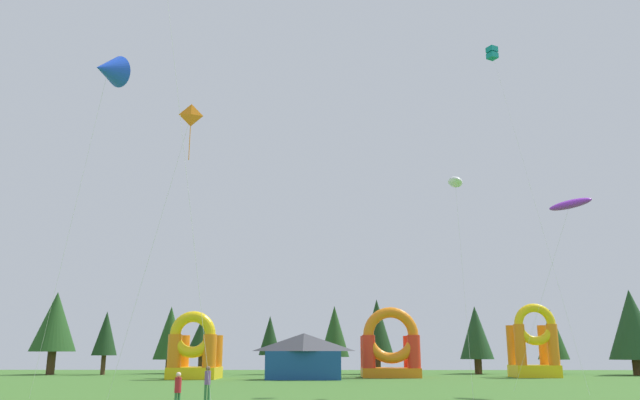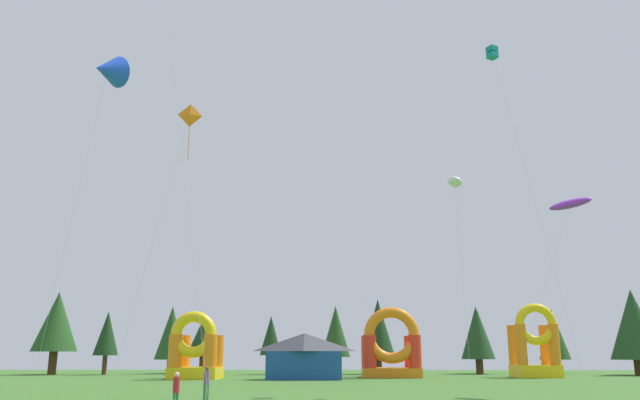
{
  "view_description": "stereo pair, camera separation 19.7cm",
  "coord_description": "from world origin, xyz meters",
  "px_view_note": "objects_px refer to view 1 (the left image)",
  "views": [
    {
      "loc": [
        0.78,
        -28.89,
        2.47
      ],
      "look_at": [
        0.0,
        15.84,
        13.45
      ],
      "focal_mm": 34.75,
      "sensor_mm": 36.0,
      "label": 1
    },
    {
      "loc": [
        0.98,
        -28.89,
        2.47
      ],
      "look_at": [
        0.0,
        15.84,
        13.45
      ],
      "focal_mm": 34.75,
      "sensor_mm": 36.0,
      "label": 2
    }
  ],
  "objects_px": {
    "festival_tent": "(304,356)",
    "person_midfield": "(208,381)",
    "kite_teal_box": "(492,54)",
    "kite_white_parafoil": "(455,182)",
    "inflatable_yellow_castle": "(390,352)",
    "kite_orange_diamond": "(190,119)",
    "person_left_edge": "(178,388)",
    "kite_purple_parafoil": "(570,204)",
    "kite_blue_delta": "(108,70)",
    "inflatable_orange_dome": "(534,349)",
    "inflatable_blue_arch": "(194,354)"
  },
  "relations": [
    {
      "from": "kite_teal_box",
      "to": "person_midfield",
      "type": "height_order",
      "value": "kite_teal_box"
    },
    {
      "from": "kite_teal_box",
      "to": "kite_orange_diamond",
      "type": "distance_m",
      "value": 24.45
    },
    {
      "from": "festival_tent",
      "to": "person_midfield",
      "type": "bearing_deg",
      "value": -98.24
    },
    {
      "from": "kite_blue_delta",
      "to": "inflatable_orange_dome",
      "type": "distance_m",
      "value": 47.6
    },
    {
      "from": "kite_teal_box",
      "to": "kite_orange_diamond",
      "type": "xyz_separation_m",
      "value": [
        -19.69,
        -11.11,
        -9.3
      ]
    },
    {
      "from": "kite_purple_parafoil",
      "to": "inflatable_blue_arch",
      "type": "height_order",
      "value": "kite_purple_parafoil"
    },
    {
      "from": "inflatable_blue_arch",
      "to": "festival_tent",
      "type": "height_order",
      "value": "inflatable_blue_arch"
    },
    {
      "from": "kite_purple_parafoil",
      "to": "kite_orange_diamond",
      "type": "distance_m",
      "value": 23.95
    },
    {
      "from": "inflatable_orange_dome",
      "to": "kite_teal_box",
      "type": "bearing_deg",
      "value": -110.76
    },
    {
      "from": "kite_white_parafoil",
      "to": "inflatable_orange_dome",
      "type": "bearing_deg",
      "value": 64.8
    },
    {
      "from": "kite_purple_parafoil",
      "to": "festival_tent",
      "type": "xyz_separation_m",
      "value": [
        -17.63,
        20.02,
        -9.44
      ]
    },
    {
      "from": "festival_tent",
      "to": "inflatable_yellow_castle",
      "type": "bearing_deg",
      "value": 28.67
    },
    {
      "from": "kite_orange_diamond",
      "to": "kite_blue_delta",
      "type": "xyz_separation_m",
      "value": [
        -5.32,
        1.57,
        3.68
      ]
    },
    {
      "from": "inflatable_yellow_castle",
      "to": "inflatable_blue_arch",
      "type": "bearing_deg",
      "value": -169.64
    },
    {
      "from": "kite_orange_diamond",
      "to": "kite_white_parafoil",
      "type": "bearing_deg",
      "value": 21.12
    },
    {
      "from": "person_midfield",
      "to": "inflatable_yellow_castle",
      "type": "height_order",
      "value": "inflatable_yellow_castle"
    },
    {
      "from": "kite_white_parafoil",
      "to": "kite_teal_box",
      "type": "bearing_deg",
      "value": 49.96
    },
    {
      "from": "person_midfield",
      "to": "inflatable_yellow_castle",
      "type": "xyz_separation_m",
      "value": [
        12.08,
        30.4,
        1.41
      ]
    },
    {
      "from": "kite_white_parafoil",
      "to": "festival_tent",
      "type": "xyz_separation_m",
      "value": [
        -10.26,
        21.06,
        -10.64
      ]
    },
    {
      "from": "person_left_edge",
      "to": "inflatable_yellow_castle",
      "type": "bearing_deg",
      "value": -156.72
    },
    {
      "from": "inflatable_yellow_castle",
      "to": "kite_purple_parafoil",
      "type": "bearing_deg",
      "value": -69.28
    },
    {
      "from": "person_left_edge",
      "to": "festival_tent",
      "type": "distance_m",
      "value": 31.42
    },
    {
      "from": "kite_white_parafoil",
      "to": "kite_orange_diamond",
      "type": "xyz_separation_m",
      "value": [
        -15.32,
        -5.92,
        2.01
      ]
    },
    {
      "from": "kite_teal_box",
      "to": "inflatable_blue_arch",
      "type": "bearing_deg",
      "value": 145.67
    },
    {
      "from": "kite_white_parafoil",
      "to": "inflatable_yellow_castle",
      "type": "xyz_separation_m",
      "value": [
        -1.93,
        25.62,
        -10.24
      ]
    },
    {
      "from": "kite_orange_diamond",
      "to": "person_left_edge",
      "type": "distance_m",
      "value": 14.4
    },
    {
      "from": "person_left_edge",
      "to": "kite_blue_delta",
      "type": "bearing_deg",
      "value": -89.55
    },
    {
      "from": "kite_blue_delta",
      "to": "person_left_edge",
      "type": "xyz_separation_m",
      "value": [
        6.41,
        -5.74,
        -17.41
      ]
    },
    {
      "from": "kite_orange_diamond",
      "to": "inflatable_orange_dome",
      "type": "distance_m",
      "value": 44.05
    },
    {
      "from": "person_left_edge",
      "to": "inflatable_yellow_castle",
      "type": "distance_m",
      "value": 37.79
    },
    {
      "from": "kite_purple_parafoil",
      "to": "inflatable_blue_arch",
      "type": "bearing_deg",
      "value": 142.83
    },
    {
      "from": "inflatable_orange_dome",
      "to": "festival_tent",
      "type": "height_order",
      "value": "inflatable_orange_dome"
    },
    {
      "from": "kite_blue_delta",
      "to": "kite_orange_diamond",
      "type": "bearing_deg",
      "value": -16.47
    },
    {
      "from": "kite_teal_box",
      "to": "kite_white_parafoil",
      "type": "height_order",
      "value": "kite_teal_box"
    },
    {
      "from": "kite_purple_parafoil",
      "to": "kite_white_parafoil",
      "type": "xyz_separation_m",
      "value": [
        -7.37,
        -1.04,
        1.2
      ]
    },
    {
      "from": "inflatable_orange_dome",
      "to": "inflatable_blue_arch",
      "type": "relative_size",
      "value": 1.16
    },
    {
      "from": "kite_white_parafoil",
      "to": "person_midfield",
      "type": "relative_size",
      "value": 7.51
    },
    {
      "from": "kite_white_parafoil",
      "to": "inflatable_blue_arch",
      "type": "xyz_separation_m",
      "value": [
        -20.55,
        22.21,
        -10.45
      ]
    },
    {
      "from": "kite_white_parafoil",
      "to": "person_left_edge",
      "type": "distance_m",
      "value": 21.02
    },
    {
      "from": "kite_orange_diamond",
      "to": "inflatable_yellow_castle",
      "type": "xyz_separation_m",
      "value": [
        13.4,
        31.53,
        -12.25
      ]
    },
    {
      "from": "kite_blue_delta",
      "to": "person_midfield",
      "type": "relative_size",
      "value": 11.06
    },
    {
      "from": "inflatable_orange_dome",
      "to": "person_midfield",
      "type": "bearing_deg",
      "value": -130.36
    },
    {
      "from": "kite_teal_box",
      "to": "inflatable_orange_dome",
      "type": "relative_size",
      "value": 3.46
    },
    {
      "from": "kite_blue_delta",
      "to": "person_midfield",
      "type": "height_order",
      "value": "kite_blue_delta"
    },
    {
      "from": "kite_white_parafoil",
      "to": "kite_blue_delta",
      "type": "height_order",
      "value": "kite_blue_delta"
    },
    {
      "from": "person_midfield",
      "to": "person_left_edge",
      "type": "relative_size",
      "value": 1.08
    },
    {
      "from": "kite_purple_parafoil",
      "to": "kite_blue_delta",
      "type": "bearing_deg",
      "value": -169.12
    },
    {
      "from": "kite_orange_diamond",
      "to": "person_left_edge",
      "type": "height_order",
      "value": "kite_orange_diamond"
    },
    {
      "from": "person_midfield",
      "to": "inflatable_blue_arch",
      "type": "relative_size",
      "value": 0.29
    },
    {
      "from": "kite_white_parafoil",
      "to": "inflatable_yellow_castle",
      "type": "relative_size",
      "value": 1.97
    }
  ]
}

